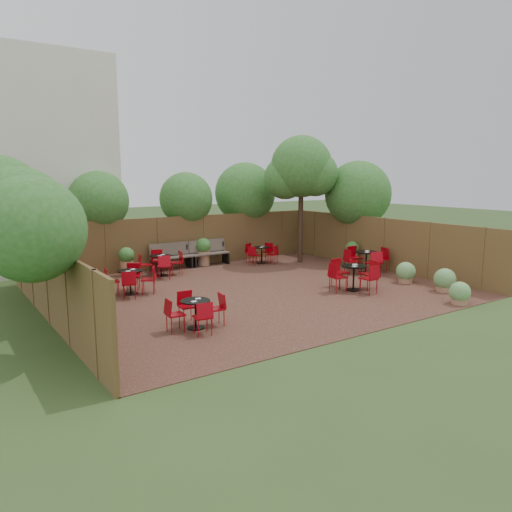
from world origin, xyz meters
TOP-DOWN VIEW (x-y plane):
  - ground at (0.00, 0.00)m, footprint 80.00×80.00m
  - courtyard_paving at (0.00, 0.00)m, footprint 12.00×10.00m
  - fence_back at (0.00, 5.00)m, footprint 12.00×0.08m
  - fence_left at (-6.00, 0.00)m, footprint 0.08×10.00m
  - fence_right at (6.00, 0.00)m, footprint 0.08×10.00m
  - neighbour_building at (-4.50, 8.00)m, footprint 5.00×4.00m
  - overhang_foliage at (-0.91, 3.07)m, footprint 15.93×10.66m
  - courtyard_tree at (4.39, 3.01)m, footprint 2.67×2.57m
  - park_bench_left at (-0.67, 4.63)m, footprint 1.65×0.55m
  - park_bench_right at (0.98, 4.63)m, footprint 1.65×0.56m
  - bistro_tables at (0.72, 0.65)m, footprint 9.93×7.60m
  - planters at (-1.09, 3.98)m, footprint 11.84×4.00m
  - low_shrubs at (4.61, -3.27)m, footprint 1.60×3.28m

SIDE VIEW (x-z plane):
  - ground at x=0.00m, z-range 0.00..0.00m
  - courtyard_paving at x=0.00m, z-range 0.00..0.02m
  - low_shrubs at x=4.61m, z-range -0.01..0.72m
  - bistro_tables at x=0.72m, z-range -0.01..0.92m
  - park_bench_left at x=-0.67m, z-range 0.03..1.05m
  - park_bench_right at x=0.98m, z-range 0.03..1.05m
  - planters at x=-1.09m, z-range 0.02..1.18m
  - fence_back at x=0.00m, z-range 0.00..2.00m
  - fence_left at x=-6.00m, z-range 0.00..2.00m
  - fence_right at x=6.00m, z-range 0.00..2.00m
  - overhang_foliage at x=-0.91m, z-range 1.38..4.11m
  - courtyard_tree at x=4.39m, z-range 1.19..6.35m
  - neighbour_building at x=-4.50m, z-range 0.00..8.00m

